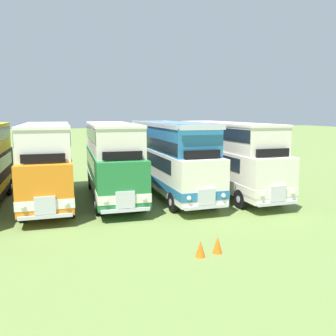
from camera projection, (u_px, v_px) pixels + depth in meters
ground_plane at (50, 204)px, 19.95m from camera, size 200.00×200.00×0.00m
bus_fourth_in_row at (47, 160)px, 19.92m from camera, size 2.81×9.87×4.49m
bus_fifth_in_row at (112, 158)px, 21.01m from camera, size 3.03×10.04×4.49m
bus_sixth_in_row at (170, 157)px, 22.23m from camera, size 2.72×11.43×4.52m
bus_seventh_in_row at (226, 154)px, 22.75m from camera, size 2.68×11.14×4.49m
cone_near_end at (218, 245)px, 12.95m from camera, size 0.36×0.36×0.63m
cone_mid_row at (200, 249)px, 12.61m from camera, size 0.36×0.36×0.61m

